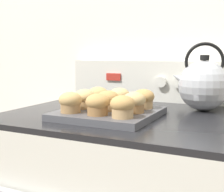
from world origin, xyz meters
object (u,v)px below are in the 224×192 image
tea_kettle (203,85)px  muffin_r1_c1 (108,100)px  muffin_r1_c2 (134,102)px  muffin_r2_c2 (144,99)px  muffin_r0_c0 (70,102)px  muffin_r2_c1 (119,97)px  muffin_pan (109,114)px  muffin_r2_c0 (98,96)px  muffin_r0_c2 (123,107)px  muffin_r0_c1 (97,104)px  muffin_r1_c0 (85,99)px

tea_kettle → muffin_r1_c1: bearing=-135.4°
muffin_r1_c2 → tea_kettle: (0.17, 0.26, 0.04)m
muffin_r2_c2 → tea_kettle: 0.24m
muffin_r0_c0 → muffin_r2_c1: (0.09, 0.18, 0.00)m
muffin_pan → tea_kettle: tea_kettle is taller
muffin_r2_c0 → muffin_r1_c2: bearing=-26.8°
muffin_r0_c2 → muffin_r1_c1: bearing=135.5°
muffin_r1_c1 → tea_kettle: size_ratio=0.30×
muffin_pan → muffin_r0_c1: (0.00, -0.09, 0.04)m
muffin_r2_c1 → muffin_r1_c2: bearing=-44.5°
muffin_r2_c0 → muffin_r2_c2: size_ratio=1.00×
muffin_pan → muffin_r2_c2: size_ratio=4.16×
muffin_r0_c1 → muffin_r2_c0: (-0.09, 0.18, 0.00)m
muffin_r2_c2 → muffin_r0_c2: bearing=-89.7°
muffin_r1_c1 → muffin_pan: bearing=-1.6°
muffin_r0_c0 → muffin_r1_c1: 0.13m
muffin_r0_c2 → tea_kettle: (0.17, 0.35, 0.04)m
muffin_r2_c0 → tea_kettle: tea_kettle is taller
muffin_r1_c0 → muffin_r0_c1: bearing=-42.8°
muffin_pan → muffin_r1_c0: muffin_r1_c0 is taller
muffin_pan → muffin_r0_c1: bearing=-88.5°
muffin_r0_c1 → muffin_r1_c2: same height
muffin_r1_c1 → muffin_r2_c1: bearing=89.3°
muffin_r1_c2 → muffin_r2_c2: bearing=90.5°
muffin_r2_c1 → muffin_r2_c2: 0.09m
muffin_r1_c2 → muffin_r2_c0: 0.20m
muffin_r2_c1 → muffin_pan: bearing=-89.1°
muffin_r1_c2 → muffin_r2_c2: (-0.00, 0.09, 0.00)m
muffin_pan → muffin_r2_c0: 0.13m
muffin_pan → muffin_r0_c2: size_ratio=4.16×
muffin_r2_c1 → muffin_r2_c0: bearing=-179.6°
muffin_pan → muffin_r2_c2: (0.09, 0.09, 0.04)m
muffin_r1_c2 → muffin_r0_c0: bearing=-154.6°
muffin_r0_c0 → tea_kettle: (0.35, 0.35, 0.04)m
muffin_r1_c1 → muffin_r2_c2: bearing=43.4°
tea_kettle → muffin_r2_c1: bearing=-147.1°
muffin_r2_c1 → muffin_r2_c2: size_ratio=1.00×
muffin_r1_c2 → tea_kettle: bearing=57.1°
muffin_r0_c1 → muffin_r1_c2: 0.12m
muffin_pan → muffin_r1_c2: muffin_r1_c2 is taller
muffin_r0_c1 → muffin_r2_c0: bearing=117.0°
muffin_r1_c2 → muffin_r1_c1: bearing=178.7°
muffin_r2_c1 → muffin_r1_c0: bearing=-135.5°
muffin_r0_c0 → muffin_r1_c1: same height
muffin_r0_c2 → muffin_r2_c1: 0.20m
muffin_r0_c1 → muffin_r1_c2: bearing=44.0°
muffin_r1_c1 → muffin_r2_c0: size_ratio=1.00×
muffin_pan → tea_kettle: (0.26, 0.26, 0.09)m
muffin_r2_c0 → muffin_r2_c2: 0.18m
muffin_r1_c0 → muffin_r0_c0: bearing=-89.7°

